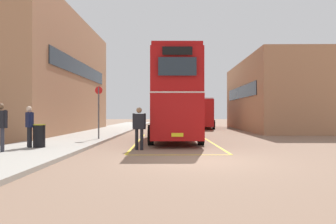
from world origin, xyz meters
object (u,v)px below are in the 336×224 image
(single_deck_bus, at_px, (201,113))
(bus_stop_sign, at_px, (99,107))
(pedestrian_boarding, at_px, (139,125))
(double_decker_bus, at_px, (174,97))
(pedestrian_waiting_far, at_px, (29,123))
(litter_bin, at_px, (39,136))
(pedestrian_waiting_near, at_px, (0,123))

(single_deck_bus, height_order, bus_stop_sign, bus_stop_sign)
(single_deck_bus, bearing_deg, bus_stop_sign, -111.90)
(pedestrian_boarding, xyz_separation_m, bus_stop_sign, (-2.73, 4.60, 0.82))
(pedestrian_boarding, bearing_deg, bus_stop_sign, 120.76)
(double_decker_bus, bearing_deg, pedestrian_waiting_far, -135.75)
(single_deck_bus, distance_m, pedestrian_boarding, 22.63)
(single_deck_bus, xyz_separation_m, bus_stop_sign, (-7.08, -17.61, 0.25))
(double_decker_bus, height_order, bus_stop_sign, double_decker_bus)
(double_decker_bus, relative_size, pedestrian_waiting_far, 6.15)
(litter_bin, bearing_deg, pedestrian_boarding, 5.30)
(double_decker_bus, xyz_separation_m, pedestrian_boarding, (-1.49, -5.48, -1.45))
(double_decker_bus, relative_size, bus_stop_sign, 3.60)
(pedestrian_boarding, bearing_deg, double_decker_bus, 74.82)
(double_decker_bus, distance_m, litter_bin, 8.35)
(single_deck_bus, distance_m, bus_stop_sign, 18.98)
(pedestrian_boarding, distance_m, bus_stop_sign, 5.41)
(pedestrian_boarding, bearing_deg, pedestrian_waiting_far, -174.97)
(pedestrian_waiting_near, bearing_deg, single_deck_bus, 69.06)
(litter_bin, xyz_separation_m, bus_stop_sign, (1.41, 4.98, 1.26))
(single_deck_bus, height_order, pedestrian_waiting_far, single_deck_bus)
(double_decker_bus, xyz_separation_m, pedestrian_waiting_near, (-6.43, -7.56, -1.32))
(double_decker_bus, bearing_deg, litter_bin, -133.85)
(pedestrian_waiting_near, bearing_deg, double_decker_bus, 49.61)
(litter_bin, bearing_deg, pedestrian_waiting_near, -115.20)
(single_deck_bus, distance_m, litter_bin, 24.16)
(double_decker_bus, distance_m, bus_stop_sign, 4.36)
(single_deck_bus, relative_size, pedestrian_waiting_near, 5.61)
(pedestrian_waiting_near, relative_size, litter_bin, 1.86)
(pedestrian_waiting_near, bearing_deg, pedestrian_waiting_far, 76.83)
(bus_stop_sign, bearing_deg, pedestrian_waiting_near, -108.34)
(double_decker_bus, xyz_separation_m, pedestrian_waiting_far, (-6.04, -5.89, -1.37))
(double_decker_bus, distance_m, pedestrian_waiting_near, 10.02)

